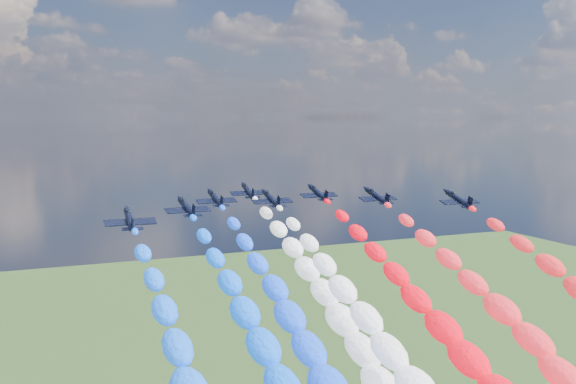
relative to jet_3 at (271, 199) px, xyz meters
name	(u,v)px	position (x,y,z in m)	size (l,w,h in m)	color
jet_0	(130,219)	(-32.15, -17.11, 0.00)	(8.48, 11.37, 2.51)	black
jet_1	(187,207)	(-19.63, -6.19, 0.00)	(8.48, 11.37, 2.51)	black
jet_2	(216,199)	(-10.59, 5.08, 0.00)	(8.48, 11.37, 2.51)	black
trail_2	(319,382)	(-10.59, -45.77, -20.90)	(6.51, 98.94, 45.66)	blue
jet_3	(271,199)	(0.00, 0.00, 0.00)	(8.48, 11.37, 2.51)	black
trail_3	(401,383)	(0.00, -50.85, -20.90)	(6.51, 98.94, 45.66)	white
jet_4	(248,191)	(0.55, 16.23, 0.00)	(8.48, 11.37, 2.51)	black
trail_4	(351,347)	(0.55, -34.62, -20.90)	(6.51, 98.94, 45.66)	white
jet_5	(318,193)	(13.69, 6.04, 0.00)	(8.48, 11.37, 2.51)	black
trail_5	(454,356)	(13.69, -44.81, -20.90)	(6.51, 98.94, 45.66)	#F60515
jet_6	(377,196)	(22.71, -4.58, 0.00)	(8.48, 11.37, 2.51)	black
trail_6	(547,371)	(22.71, -55.43, -20.90)	(6.51, 98.94, 45.66)	#F8232E
jet_7	(458,199)	(35.65, -15.81, 0.00)	(8.48, 11.37, 2.51)	black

